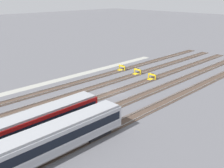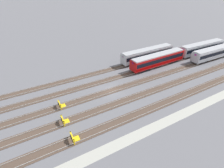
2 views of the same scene
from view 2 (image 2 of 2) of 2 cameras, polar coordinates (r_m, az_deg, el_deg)
The scene contains 14 objects.
ground_plane at distance 40.17m, azimuth -0.40°, elevation -2.29°, with size 400.00×400.00×0.00m, color #5B5B60.
service_walkway at distance 31.80m, azimuth 11.92°, elevation -14.44°, with size 54.00×2.00×0.01m, color #9E9E93.
rail_track_nearest at distance 34.01m, azimuth 7.38°, elevation -10.04°, with size 90.00×2.23×0.21m.
rail_track_near_inner at distance 36.91m, azimuth 3.14°, elevation -5.83°, with size 90.00×2.24×0.21m.
rail_track_middle at distance 40.14m, azimuth -0.40°, elevation -2.24°, with size 90.00×2.24×0.21m.
rail_track_far_inner at distance 43.64m, azimuth -3.37°, elevation 0.81°, with size 90.00×2.23×0.21m.
rail_track_farthest at distance 47.34m, azimuth -5.90°, elevation 3.38°, with size 90.00×2.23×0.21m.
subway_car_front_row_leftmost at distance 63.87m, azimuth 30.50°, elevation 8.84°, with size 18.06×3.21×3.70m.
subway_car_front_row_left_inner at distance 55.26m, azimuth 11.52°, elevation 9.58°, with size 18.02×2.97×3.70m.
subway_car_front_row_centre at distance 52.13m, azimuth 14.77°, elevation 7.73°, with size 18.06×3.23×3.70m.
subway_car_front_row_right_inner at distance 66.27m, azimuth 27.30°, elevation 10.48°, with size 18.07×3.28×3.70m.
bumper_stop_nearest_track at distance 29.96m, azimuth -12.34°, elevation -16.82°, with size 1.36×2.00×1.22m.
bumper_stop_near_inner_track at distance 33.18m, azimuth -15.36°, elevation -11.38°, with size 1.36×2.00×1.22m.
bumper_stop_middle_track at distance 36.82m, azimuth -16.35°, elevation -6.52°, with size 1.35×2.00×1.22m.
Camera 2 is at (-15.94, -28.97, 22.81)m, focal length 28.00 mm.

